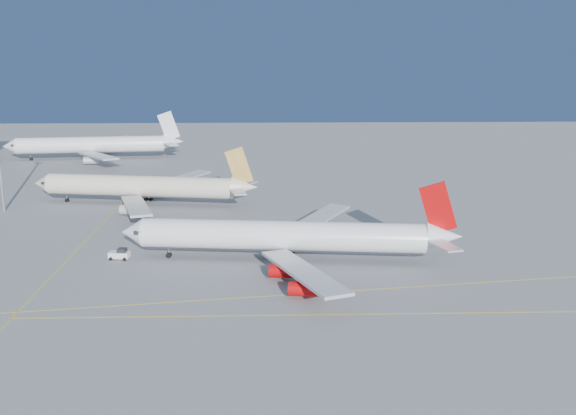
% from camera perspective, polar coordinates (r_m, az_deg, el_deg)
% --- Properties ---
extents(ground, '(500.00, 500.00, 0.00)m').
position_cam_1_polar(ground, '(112.23, -1.13, -6.71)').
color(ground, slate).
rests_on(ground, ground).
extents(taxiway_lines, '(118.86, 140.00, 0.02)m').
position_cam_1_polar(taxiway_lines, '(118.98, -8.30, -5.63)').
color(taxiway_lines, '#D8BB0C').
rests_on(taxiway_lines, ground).
extents(airliner_virgin, '(65.27, 58.31, 16.10)m').
position_cam_1_polar(airliner_virgin, '(121.97, 0.14, -2.60)').
color(airliner_virgin, white).
rests_on(airliner_virgin, ground).
extents(airliner_etihad, '(60.31, 55.15, 15.78)m').
position_cam_1_polar(airliner_etihad, '(170.66, -12.66, 1.83)').
color(airliner_etihad, beige).
rests_on(airliner_etihad, ground).
extents(airliner_third, '(64.93, 59.56, 17.41)m').
position_cam_1_polar(airliner_third, '(246.98, -16.77, 5.34)').
color(airliner_third, white).
rests_on(airliner_third, ground).
extents(pushback_tug, '(4.12, 2.84, 2.19)m').
position_cam_1_polar(pushback_tug, '(128.30, -14.72, -4.03)').
color(pushback_tug, white).
rests_on(pushback_tug, ground).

